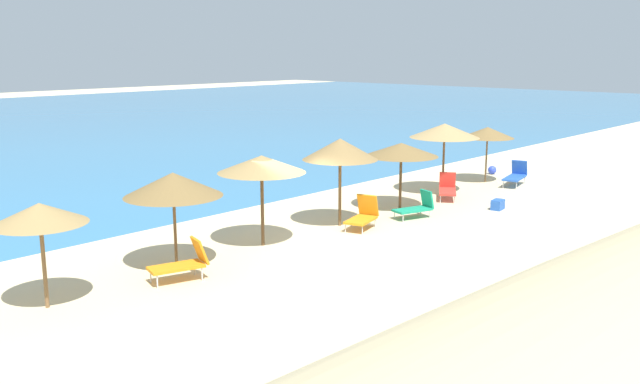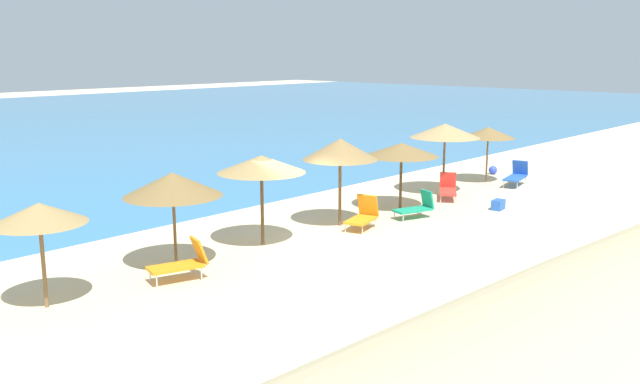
{
  "view_description": "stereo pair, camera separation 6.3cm",
  "coord_description": "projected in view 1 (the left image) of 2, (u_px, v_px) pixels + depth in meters",
  "views": [
    {
      "loc": [
        -13.77,
        -12.89,
        5.51
      ],
      "look_at": [
        1.47,
        1.15,
        1.21
      ],
      "focal_mm": 38.46,
      "sensor_mm": 36.0,
      "label": 1
    },
    {
      "loc": [
        -13.73,
        -12.93,
        5.51
      ],
      "look_at": [
        1.47,
        1.15,
        1.21
      ],
      "focal_mm": 38.46,
      "sensor_mm": 36.0,
      "label": 2
    }
  ],
  "objects": [
    {
      "name": "lounge_chair_4",
      "position": [
        363.0,
        215.0,
        21.52
      ],
      "size": [
        1.44,
        1.0,
        1.03
      ],
      "rotation": [
        0.0,
        0.0,
        1.84
      ],
      "color": "orange",
      "rests_on": "ground_plane"
    },
    {
      "name": "lounge_chair_0",
      "position": [
        516.0,
        175.0,
        28.42
      ],
      "size": [
        1.76,
        0.98,
        0.98
      ],
      "rotation": [
        0.0,
        0.0,
        1.79
      ],
      "color": "blue",
      "rests_on": "ground_plane"
    },
    {
      "name": "beach_umbrella_7",
      "position": [
        488.0,
        133.0,
        28.76
      ],
      "size": [
        2.2,
        2.2,
        2.36
      ],
      "color": "brown",
      "rests_on": "ground_plane"
    },
    {
      "name": "beach_umbrella_3",
      "position": [
        262.0,
        164.0,
        19.25
      ],
      "size": [
        2.51,
        2.51,
        2.62
      ],
      "color": "brown",
      "rests_on": "ground_plane"
    },
    {
      "name": "beach_umbrella_6",
      "position": [
        445.0,
        131.0,
        26.42
      ],
      "size": [
        2.69,
        2.69,
        2.75
      ],
      "color": "brown",
      "rests_on": "ground_plane"
    },
    {
      "name": "beach_umbrella_1",
      "position": [
        40.0,
        214.0,
        14.53
      ],
      "size": [
        2.0,
        2.0,
        2.34
      ],
      "color": "brown",
      "rests_on": "ground_plane"
    },
    {
      "name": "beach_umbrella_2",
      "position": [
        173.0,
        185.0,
        17.22
      ],
      "size": [
        2.5,
        2.5,
        2.51
      ],
      "color": "brown",
      "rests_on": "ground_plane"
    },
    {
      "name": "beach_umbrella_5",
      "position": [
        401.0,
        150.0,
        23.77
      ],
      "size": [
        2.58,
        2.58,
        2.36
      ],
      "color": "brown",
      "rests_on": "ground_plane"
    },
    {
      "name": "lounge_chair_3",
      "position": [
        416.0,
        207.0,
        22.88
      ],
      "size": [
        1.47,
        0.96,
        0.91
      ],
      "rotation": [
        0.0,
        0.0,
        1.26
      ],
      "color": "#199972",
      "rests_on": "ground_plane"
    },
    {
      "name": "ground_plane",
      "position": [
        315.0,
        247.0,
        19.58
      ],
      "size": [
        160.0,
        160.0,
        0.0
      ],
      "primitive_type": "plane",
      "color": "beige"
    },
    {
      "name": "beach_ball",
      "position": [
        492.0,
        170.0,
        31.03
      ],
      "size": [
        0.38,
        0.38,
        0.38
      ],
      "primitive_type": "sphere",
      "color": "blue",
      "rests_on": "ground_plane"
    },
    {
      "name": "cooler_box",
      "position": [
        498.0,
        205.0,
        24.12
      ],
      "size": [
        0.58,
        0.41,
        0.35
      ],
      "primitive_type": "cube",
      "rotation": [
        0.0,
        0.0,
        0.14
      ],
      "color": "blue",
      "rests_on": "ground_plane"
    },
    {
      "name": "lounge_chair_2",
      "position": [
        447.0,
        188.0,
        25.85
      ],
      "size": [
        1.54,
        1.3,
        0.95
      ],
      "rotation": [
        0.0,
        0.0,
        2.15
      ],
      "color": "red",
      "rests_on": "ground_plane"
    },
    {
      "name": "beach_umbrella_4",
      "position": [
        340.0,
        149.0,
        21.46
      ],
      "size": [
        2.39,
        2.39,
        2.81
      ],
      "color": "brown",
      "rests_on": "ground_plane"
    },
    {
      "name": "lounge_chair_1",
      "position": [
        183.0,
        262.0,
        16.62
      ],
      "size": [
        1.53,
        0.99,
        1.02
      ],
      "rotation": [
        0.0,
        0.0,
        1.28
      ],
      "color": "orange",
      "rests_on": "ground_plane"
    }
  ]
}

